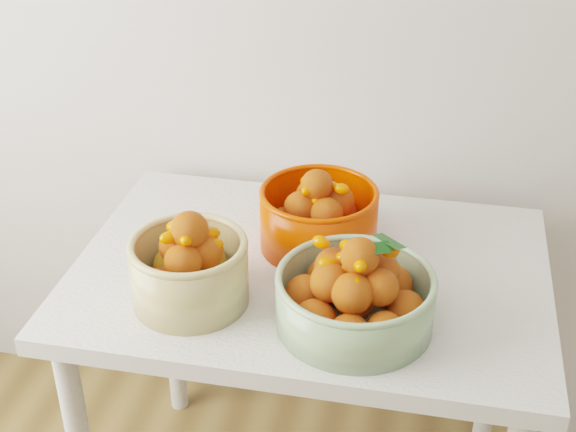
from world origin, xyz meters
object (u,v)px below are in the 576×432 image
object	(u,v)px
table	(310,303)
bowl_cream	(189,268)
bowl_green	(354,295)
bowl_orange	(319,216)

from	to	relation	value
table	bowl_cream	size ratio (longest dim) A/B	3.84
bowl_green	bowl_orange	distance (m)	0.29
table	bowl_orange	distance (m)	0.19
bowl_green	bowl_orange	bearing A→B (deg)	113.19
bowl_cream	bowl_orange	size ratio (longest dim) A/B	0.85
table	bowl_cream	xyz separation A→B (m)	(-0.21, -0.16, 0.17)
table	bowl_cream	distance (m)	0.32
bowl_cream	bowl_green	size ratio (longest dim) A/B	0.66
bowl_cream	bowl_green	distance (m)	0.33
bowl_cream	bowl_green	xyz separation A→B (m)	(0.33, -0.01, -0.01)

